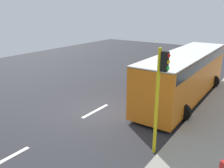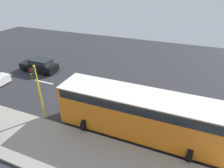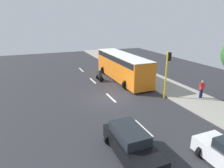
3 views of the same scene
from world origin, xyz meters
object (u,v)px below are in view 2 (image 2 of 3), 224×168
at_px(car_black, 40,66).
at_px(motorcycle, 152,105).
at_px(traffic_light_corner, 37,86).
at_px(city_bus, 138,111).

bearing_deg(car_black, motorcycle, 78.08).
distance_m(car_black, motorcycle, 14.24).
xyz_separation_m(car_black, traffic_light_corner, (6.96, 6.29, 2.22)).
xyz_separation_m(city_bus, motorcycle, (-2.75, 0.51, -1.20)).
distance_m(car_black, traffic_light_corner, 9.64).
bearing_deg(traffic_light_corner, motorcycle, 117.70).
height_order(car_black, traffic_light_corner, traffic_light_corner).
distance_m(city_bus, traffic_light_corner, 7.34).
relative_size(car_black, traffic_light_corner, 0.99).
xyz_separation_m(car_black, motorcycle, (2.94, 13.94, -0.07)).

